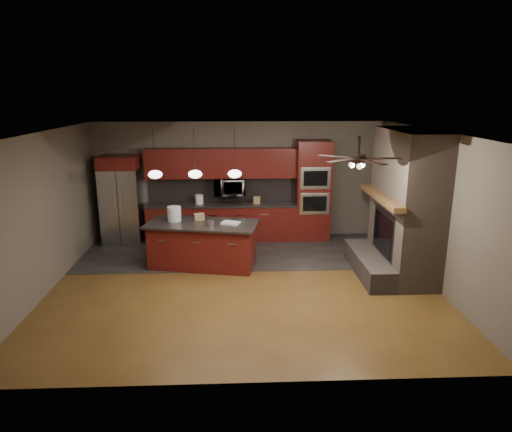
{
  "coord_description": "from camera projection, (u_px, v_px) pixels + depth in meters",
  "views": [
    {
      "loc": [
        -0.12,
        -7.88,
        3.45
      ],
      "look_at": [
        0.25,
        0.6,
        1.15
      ],
      "focal_mm": 32.0,
      "sensor_mm": 36.0,
      "label": 1
    }
  ],
  "objects": [
    {
      "name": "counter_bucket",
      "position": [
        199.0,
        199.0,
        10.8
      ],
      "size": [
        0.23,
        0.23,
        0.22
      ],
      "primitive_type": "cylinder",
      "rotation": [
        0.0,
        0.0,
        0.25
      ],
      "color": "white",
      "rests_on": "back_cabinetry"
    },
    {
      "name": "slate_tile_patch",
      "position": [
        243.0,
        251.0,
        10.24
      ],
      "size": [
        7.0,
        2.4,
        0.01
      ],
      "primitive_type": "cube",
      "color": "#2D2B28",
      "rests_on": "ground"
    },
    {
      "name": "ground",
      "position": [
        244.0,
        284.0,
        8.5
      ],
      "size": [
        7.0,
        7.0,
        0.0
      ],
      "primitive_type": "plane",
      "color": "brown",
      "rests_on": "ground"
    },
    {
      "name": "paint_can",
      "position": [
        210.0,
        223.0,
        8.96
      ],
      "size": [
        0.18,
        0.18,
        0.1
      ],
      "primitive_type": "cylinder",
      "rotation": [
        0.0,
        0.0,
        -0.21
      ],
      "color": "#A1A1A5",
      "rests_on": "kitchen_island"
    },
    {
      "name": "refrigerator",
      "position": [
        122.0,
        200.0,
        10.64
      ],
      "size": [
        0.88,
        0.75,
        2.06
      ],
      "color": "silver",
      "rests_on": "ground"
    },
    {
      "name": "back_wall",
      "position": [
        241.0,
        180.0,
        11.03
      ],
      "size": [
        7.0,
        0.02,
        2.8
      ],
      "primitive_type": "cube",
      "color": "#63594F",
      "rests_on": "ground"
    },
    {
      "name": "pendant_right",
      "position": [
        235.0,
        174.0,
        8.66
      ],
      "size": [
        0.26,
        0.26,
        0.92
      ],
      "color": "black",
      "rests_on": "ceiling"
    },
    {
      "name": "right_wall",
      "position": [
        436.0,
        209.0,
        8.28
      ],
      "size": [
        0.02,
        6.0,
        2.8
      ],
      "primitive_type": "cube",
      "color": "#63594F",
      "rests_on": "ground"
    },
    {
      "name": "back_cabinetry",
      "position": [
        222.0,
        203.0,
        10.89
      ],
      "size": [
        3.59,
        0.64,
        2.2
      ],
      "color": "#53190F",
      "rests_on": "ground"
    },
    {
      "name": "ceiling_fan",
      "position": [
        358.0,
        158.0,
        7.16
      ],
      "size": [
        1.27,
        1.33,
        0.41
      ],
      "color": "black",
      "rests_on": "ceiling"
    },
    {
      "name": "pendant_left",
      "position": [
        155.0,
        174.0,
        8.59
      ],
      "size": [
        0.26,
        0.26,
        0.92
      ],
      "color": "black",
      "rests_on": "ceiling"
    },
    {
      "name": "oven_tower",
      "position": [
        313.0,
        191.0,
        10.86
      ],
      "size": [
        0.8,
        0.63,
        2.38
      ],
      "color": "#53190F",
      "rests_on": "ground"
    },
    {
      "name": "microwave",
      "position": [
        230.0,
        187.0,
        10.8
      ],
      "size": [
        0.73,
        0.41,
        0.5
      ],
      "primitive_type": "imported",
      "color": "silver",
      "rests_on": "back_cabinetry"
    },
    {
      "name": "cardboard_box",
      "position": [
        199.0,
        217.0,
        9.38
      ],
      "size": [
        0.23,
        0.19,
        0.13
      ],
      "primitive_type": "cube",
      "rotation": [
        0.0,
        0.0,
        0.23
      ],
      "color": "#A27753",
      "rests_on": "kitchen_island"
    },
    {
      "name": "left_wall",
      "position": [
        44.0,
        214.0,
        7.99
      ],
      "size": [
        0.02,
        6.0,
        2.8
      ],
      "primitive_type": "cube",
      "color": "#63594F",
      "rests_on": "ground"
    },
    {
      "name": "pendant_center",
      "position": [
        195.0,
        174.0,
        8.62
      ],
      "size": [
        0.26,
        0.26,
        0.92
      ],
      "color": "black",
      "rests_on": "ceiling"
    },
    {
      "name": "counter_box",
      "position": [
        257.0,
        200.0,
        10.81
      ],
      "size": [
        0.17,
        0.15,
        0.17
      ],
      "primitive_type": "cube",
      "rotation": [
        0.0,
        0.0,
        -0.16
      ],
      "color": "#A58255",
      "rests_on": "back_cabinetry"
    },
    {
      "name": "ceiling",
      "position": [
        243.0,
        132.0,
        7.77
      ],
      "size": [
        7.0,
        6.0,
        0.02
      ],
      "primitive_type": "cube",
      "color": "white",
      "rests_on": "back_wall"
    },
    {
      "name": "fireplace_column",
      "position": [
        403.0,
        210.0,
        8.68
      ],
      "size": [
        1.3,
        2.1,
        2.8
      ],
      "color": "brown",
      "rests_on": "ground"
    },
    {
      "name": "paint_tray",
      "position": [
        231.0,
        223.0,
        9.1
      ],
      "size": [
        0.41,
        0.36,
        0.03
      ],
      "primitive_type": "cube",
      "rotation": [
        0.0,
        0.0,
        -0.4
      ],
      "color": "silver",
      "rests_on": "kitchen_island"
    },
    {
      "name": "white_bucket",
      "position": [
        174.0,
        214.0,
        9.26
      ],
      "size": [
        0.33,
        0.33,
        0.3
      ],
      "primitive_type": "cylinder",
      "rotation": [
        0.0,
        0.0,
        0.22
      ],
      "color": "silver",
      "rests_on": "kitchen_island"
    },
    {
      "name": "kitchen_island",
      "position": [
        203.0,
        244.0,
        9.28
      ],
      "size": [
        2.37,
        1.41,
        0.92
      ],
      "rotation": [
        0.0,
        0.0,
        -0.19
      ],
      "color": "#53190F",
      "rests_on": "ground"
    }
  ]
}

